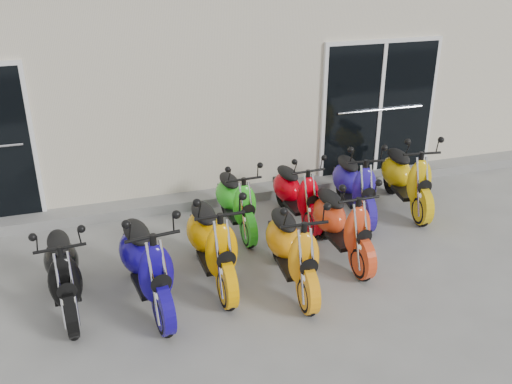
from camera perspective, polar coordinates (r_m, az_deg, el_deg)
ground at (r=7.20m, az=1.47°, el=-7.33°), size 80.00×80.00×0.00m
building at (r=11.37m, az=-7.26°, el=13.11°), size 14.00×6.00×3.20m
front_step at (r=8.87m, az=-2.80°, el=-0.37°), size 14.00×0.40×0.15m
door_right at (r=9.54m, az=12.23°, el=8.48°), size 2.02×0.08×2.22m
scooter_front_black at (r=6.47m, az=-18.85°, el=-6.64°), size 0.70×1.63×1.18m
scooter_front_blue at (r=6.29m, az=-10.99°, el=-5.99°), size 0.85×1.82×1.30m
scooter_front_orange_a at (r=6.61m, az=-4.45°, el=-4.00°), size 0.67×1.77×1.30m
scooter_front_orange_b at (r=6.52m, az=3.69°, el=-4.72°), size 0.71×1.71×1.23m
scooter_front_red at (r=7.17m, az=8.64°, el=-2.24°), size 0.62×1.64×1.21m
scooter_back_green at (r=7.77m, az=-2.01°, el=-0.13°), size 0.60×1.54×1.12m
scooter_back_red at (r=8.04m, az=4.10°, el=0.67°), size 0.63×1.54×1.12m
scooter_back_blue at (r=8.31m, az=9.89°, el=1.53°), size 0.83×1.72×1.22m
scooter_back_yellow at (r=8.68m, az=14.92°, el=2.21°), size 0.86×1.78×1.26m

